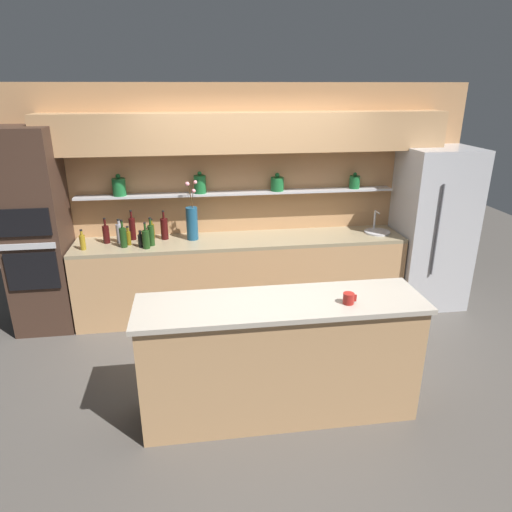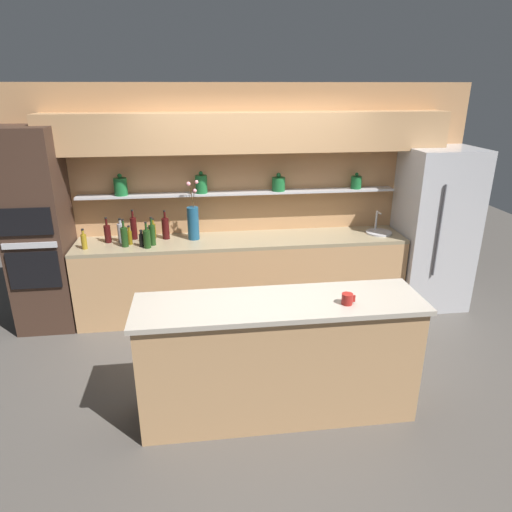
# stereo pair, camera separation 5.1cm
# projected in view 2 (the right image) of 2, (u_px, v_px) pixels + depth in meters

# --- Properties ---
(ground_plane) EXTENTS (12.00, 12.00, 0.00)m
(ground_plane) POSITION_uv_depth(u_px,v_px,m) (267.00, 369.00, 4.40)
(ground_plane) COLOR #4C4742
(back_wall_unit) EXTENTS (5.20, 0.44, 2.60)m
(back_wall_unit) POSITION_uv_depth(u_px,v_px,m) (248.00, 179.00, 5.27)
(back_wall_unit) COLOR tan
(back_wall_unit) RESTS_ON ground_plane
(back_counter_unit) EXTENTS (3.75, 0.62, 0.92)m
(back_counter_unit) POSITION_uv_depth(u_px,v_px,m) (243.00, 276.00, 5.38)
(back_counter_unit) COLOR tan
(back_counter_unit) RESTS_ON ground_plane
(island_counter) EXTENTS (2.24, 0.61, 1.02)m
(island_counter) POSITION_uv_depth(u_px,v_px,m) (279.00, 358.00, 3.66)
(island_counter) COLOR tan
(island_counter) RESTS_ON ground_plane
(refrigerator) EXTENTS (0.81, 0.73, 1.91)m
(refrigerator) POSITION_uv_depth(u_px,v_px,m) (434.00, 229.00, 5.44)
(refrigerator) COLOR #B7B7BC
(refrigerator) RESTS_ON ground_plane
(oven_tower) EXTENTS (0.61, 0.64, 2.19)m
(oven_tower) POSITION_uv_depth(u_px,v_px,m) (39.00, 232.00, 4.88)
(oven_tower) COLOR #3D281E
(oven_tower) RESTS_ON ground_plane
(flower_vase) EXTENTS (0.14, 0.13, 0.67)m
(flower_vase) POSITION_uv_depth(u_px,v_px,m) (193.00, 222.00, 5.14)
(flower_vase) COLOR navy
(flower_vase) RESTS_ON back_counter_unit
(sink_fixture) EXTENTS (0.30, 0.30, 0.25)m
(sink_fixture) POSITION_uv_depth(u_px,v_px,m) (379.00, 231.00, 5.41)
(sink_fixture) COLOR #B7B7BC
(sink_fixture) RESTS_ON back_counter_unit
(bottle_oil_0) EXTENTS (0.05, 0.05, 0.21)m
(bottle_oil_0) POSITION_uv_depth(u_px,v_px,m) (130.00, 237.00, 5.01)
(bottle_oil_0) COLOR brown
(bottle_oil_0) RESTS_ON back_counter_unit
(bottle_sauce_1) EXTENTS (0.06, 0.06, 0.19)m
(bottle_sauce_1) POSITION_uv_depth(u_px,v_px,m) (142.00, 240.00, 4.95)
(bottle_sauce_1) COLOR black
(bottle_sauce_1) RESTS_ON back_counter_unit
(bottle_wine_2) EXTENTS (0.08, 0.08, 0.33)m
(bottle_wine_2) POSITION_uv_depth(u_px,v_px,m) (166.00, 228.00, 5.18)
(bottle_wine_2) COLOR #380C0C
(bottle_wine_2) RESTS_ON back_counter_unit
(bottle_wine_3) EXTENTS (0.07, 0.07, 0.32)m
(bottle_wine_3) POSITION_uv_depth(u_px,v_px,m) (152.00, 234.00, 4.98)
(bottle_wine_3) COLOR #193814
(bottle_wine_3) RESTS_ON back_counter_unit
(bottle_wine_4) EXTENTS (0.07, 0.07, 0.29)m
(bottle_wine_4) POSITION_uv_depth(u_px,v_px,m) (108.00, 233.00, 5.06)
(bottle_wine_4) COLOR #380C0C
(bottle_wine_4) RESTS_ON back_counter_unit
(bottle_spirit_5) EXTENTS (0.07, 0.07, 0.27)m
(bottle_spirit_5) POSITION_uv_depth(u_px,v_px,m) (121.00, 232.00, 5.08)
(bottle_spirit_5) COLOR gray
(bottle_spirit_5) RESTS_ON back_counter_unit
(bottle_oil_6) EXTENTS (0.06, 0.06, 0.23)m
(bottle_oil_6) POSITION_uv_depth(u_px,v_px,m) (153.00, 230.00, 5.20)
(bottle_oil_6) COLOR brown
(bottle_oil_6) RESTS_ON back_counter_unit
(bottle_wine_7) EXTENTS (0.07, 0.07, 0.34)m
(bottle_wine_7) POSITION_uv_depth(u_px,v_px,m) (134.00, 228.00, 5.17)
(bottle_wine_7) COLOR #380C0C
(bottle_wine_7) RESTS_ON back_counter_unit
(bottle_sauce_8) EXTENTS (0.05, 0.05, 0.17)m
(bottle_sauce_8) POSITION_uv_depth(u_px,v_px,m) (147.00, 236.00, 5.09)
(bottle_sauce_8) COLOR #9E4C0A
(bottle_sauce_8) RESTS_ON back_counter_unit
(bottle_wine_9) EXTENTS (0.08, 0.08, 0.29)m
(bottle_wine_9) POSITION_uv_depth(u_px,v_px,m) (147.00, 239.00, 4.89)
(bottle_wine_9) COLOR #193814
(bottle_wine_9) RESTS_ON back_counter_unit
(bottle_wine_10) EXTENTS (0.08, 0.08, 0.31)m
(bottle_wine_10) POSITION_uv_depth(u_px,v_px,m) (124.00, 237.00, 4.93)
(bottle_wine_10) COLOR #193814
(bottle_wine_10) RESTS_ON back_counter_unit
(bottle_oil_11) EXTENTS (0.06, 0.06, 0.22)m
(bottle_oil_11) POSITION_uv_depth(u_px,v_px,m) (84.00, 241.00, 4.87)
(bottle_oil_11) COLOR olive
(bottle_oil_11) RESTS_ON back_counter_unit
(coffee_mug) EXTENTS (0.10, 0.08, 0.09)m
(coffee_mug) POSITION_uv_depth(u_px,v_px,m) (347.00, 299.00, 3.43)
(coffee_mug) COLOR maroon
(coffee_mug) RESTS_ON island_counter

